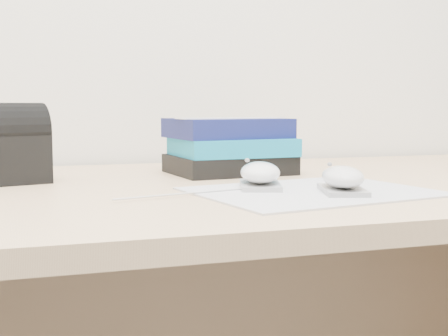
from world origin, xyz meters
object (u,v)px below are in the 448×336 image
object	(u,v)px
mouse_front	(343,179)
book_stack	(229,146)
pouch	(2,144)
mouse_rear	(260,175)
desk	(231,303)

from	to	relation	value
mouse_front	book_stack	bearing A→B (deg)	102.06
pouch	mouse_rear	bearing A→B (deg)	-27.94
desk	mouse_front	world-z (taller)	mouse_front
mouse_rear	pouch	size ratio (longest dim) A/B	0.78
mouse_rear	mouse_front	xyz separation A→B (m)	(0.10, -0.09, -0.00)
mouse_rear	book_stack	xyz separation A→B (m)	(0.03, 0.24, 0.03)
mouse_rear	book_stack	bearing A→B (deg)	83.27
mouse_front	book_stack	size ratio (longest dim) A/B	0.52
desk	mouse_rear	xyz separation A→B (m)	(-0.01, -0.15, 0.26)
mouse_rear	desk	bearing A→B (deg)	88.12
pouch	book_stack	bearing A→B (deg)	3.92
mouse_rear	mouse_front	world-z (taller)	mouse_rear
mouse_front	pouch	bearing A→B (deg)	148.66
book_stack	pouch	bearing A→B (deg)	-176.08
mouse_front	book_stack	xyz separation A→B (m)	(-0.07, 0.32, 0.03)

